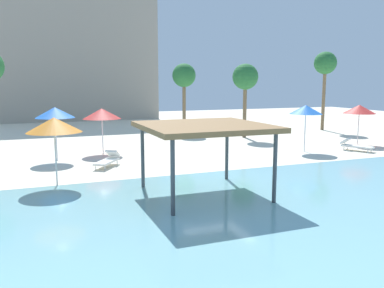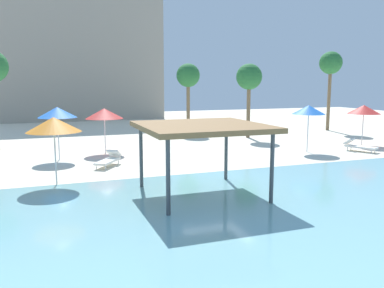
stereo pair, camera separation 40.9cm
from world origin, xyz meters
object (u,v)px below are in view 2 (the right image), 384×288
Objects in this scene: lounge_chair_2 at (109,159)px; palm_tree_3 at (249,78)px; palm_tree_0 at (331,65)px; beach_umbrella_orange_4 at (54,125)px; shade_pavilion at (202,129)px; beach_umbrella_red_1 at (364,109)px; beach_umbrella_blue_3 at (57,112)px; lounge_chair_1 at (358,146)px; beach_umbrella_blue_6 at (309,110)px; beach_umbrella_red_0 at (104,114)px; palm_tree_1 at (188,77)px.

lounge_chair_2 is 13.86m from palm_tree_3.
beach_umbrella_orange_4 is at bearing -152.54° from palm_tree_0.
shade_pavilion is 0.65× the size of palm_tree_0.
beach_umbrella_red_1 is at bearing 127.77° from lounge_chair_2.
palm_tree_0 reaches higher than shade_pavilion.
palm_tree_0 reaches higher than lounge_chair_2.
lounge_chair_1 is (16.95, -3.39, -2.20)m from beach_umbrella_blue_3.
beach_umbrella_red_1 reaches higher than lounge_chair_1.
beach_umbrella_blue_6 is 3.82m from lounge_chair_1.
beach_umbrella_red_0 is at bearing 25.72° from beach_umbrella_blue_3.
palm_tree_1 reaches higher than palm_tree_3.
beach_umbrella_blue_3 is at bearing -162.52° from palm_tree_3.
palm_tree_0 is 1.22× the size of palm_tree_3.
palm_tree_0 reaches higher than beach_umbrella_orange_4.
shade_pavilion is 13.70m from lounge_chair_1.
beach_umbrella_blue_6 is at bearing -87.13° from palm_tree_3.
beach_umbrella_red_1 is 19.05m from beach_umbrella_blue_3.
beach_umbrella_red_0 is 0.95× the size of beach_umbrella_orange_4.
palm_tree_3 is (3.18, -4.41, -0.15)m from palm_tree_1.
beach_umbrella_blue_6 is 11.88m from lounge_chair_2.
beach_umbrella_blue_6 is (14.23, 3.17, 0.05)m from beach_umbrella_orange_4.
palm_tree_1 is (-3.52, 11.20, 2.04)m from beach_umbrella_blue_6.
shade_pavilion is 0.77× the size of palm_tree_1.
beach_umbrella_blue_6 is at bearing -134.18° from palm_tree_0.
beach_umbrella_blue_3 reaches higher than beach_umbrella_red_0.
lounge_chair_2 is (-11.68, -0.05, -2.17)m from beach_umbrella_blue_6.
palm_tree_3 is at bearing 15.39° from beach_umbrella_red_0.
shade_pavilion is 1.54× the size of beach_umbrella_blue_3.
beach_umbrella_blue_3 is at bearing -140.16° from palm_tree_1.
palm_tree_1 is (-8.59, 10.16, 2.20)m from beach_umbrella_red_1.
beach_umbrella_red_0 is at bearing -151.39° from lounge_chair_2.
palm_tree_1 is (8.16, 11.25, 4.21)m from lounge_chair_2.
beach_umbrella_orange_4 is 18.04m from palm_tree_1.
beach_umbrella_orange_4 is 1.39× the size of lounge_chair_1.
beach_umbrella_orange_4 is 25.58m from palm_tree_0.
beach_umbrella_red_0 is at bearing -132.18° from lounge_chair_1.
beach_umbrella_blue_6 is at bearing -18.42° from beach_umbrella_red_0.
lounge_chair_2 is at bearing 110.26° from shade_pavilion.
palm_tree_3 reaches higher than beach_umbrella_orange_4.
lounge_chair_2 is 0.35× the size of palm_tree_3.
palm_tree_0 reaches higher than beach_umbrella_blue_6.
beach_umbrella_red_1 is 13.48m from palm_tree_1.
shade_pavilion is 10.13m from beach_umbrella_blue_3.
palm_tree_1 reaches higher than beach_umbrella_red_0.
lounge_chair_1 is (17.25, 2.29, -2.12)m from beach_umbrella_orange_4.
palm_tree_3 is (-5.41, 5.76, 2.06)m from beach_umbrella_red_1.
lounge_chair_1 is 11.99m from palm_tree_0.
shade_pavilion is 23.35m from palm_tree_0.
palm_tree_1 is (10.41, 8.68, 2.01)m from beach_umbrella_blue_3.
palm_tree_1 is at bearing 178.09° from lounge_chair_2.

